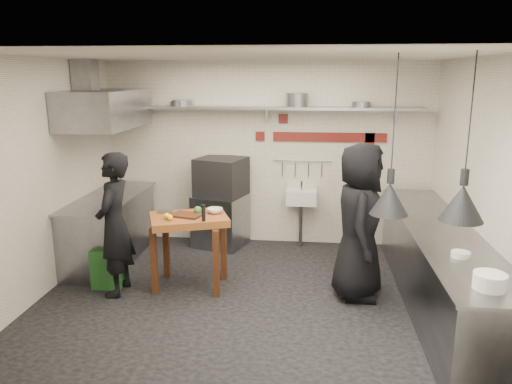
# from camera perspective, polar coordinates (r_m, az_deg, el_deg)

# --- Properties ---
(floor) EXTENTS (5.00, 5.00, 0.00)m
(floor) POSITION_cam_1_polar(r_m,az_deg,el_deg) (6.12, -0.58, -11.90)
(floor) COLOR black
(floor) RESTS_ON ground
(ceiling) EXTENTS (5.00, 5.00, 0.00)m
(ceiling) POSITION_cam_1_polar(r_m,az_deg,el_deg) (5.54, -0.65, 15.30)
(ceiling) COLOR beige
(ceiling) RESTS_ON floor
(wall_back) EXTENTS (5.00, 0.04, 2.80)m
(wall_back) POSITION_cam_1_polar(r_m,az_deg,el_deg) (7.72, 1.23, 4.33)
(wall_back) COLOR silver
(wall_back) RESTS_ON floor
(wall_front) EXTENTS (5.00, 0.04, 2.80)m
(wall_front) POSITION_cam_1_polar(r_m,az_deg,el_deg) (3.67, -4.50, -6.02)
(wall_front) COLOR silver
(wall_front) RESTS_ON floor
(wall_left) EXTENTS (0.04, 4.20, 2.80)m
(wall_left) POSITION_cam_1_polar(r_m,az_deg,el_deg) (6.45, -23.24, 1.43)
(wall_left) COLOR silver
(wall_left) RESTS_ON floor
(wall_right) EXTENTS (0.04, 4.20, 2.80)m
(wall_right) POSITION_cam_1_polar(r_m,az_deg,el_deg) (5.92, 24.16, 0.36)
(wall_right) COLOR silver
(wall_right) RESTS_ON floor
(red_band_horiz) EXTENTS (1.70, 0.02, 0.14)m
(red_band_horiz) POSITION_cam_1_polar(r_m,az_deg,el_deg) (7.64, 8.38, 6.22)
(red_band_horiz) COLOR maroon
(red_band_horiz) RESTS_ON wall_back
(red_band_vert) EXTENTS (0.14, 0.02, 1.10)m
(red_band_vert) POSITION_cam_1_polar(r_m,az_deg,el_deg) (7.76, 12.70, 2.55)
(red_band_vert) COLOR maroon
(red_band_vert) RESTS_ON wall_back
(red_tile_a) EXTENTS (0.14, 0.02, 0.14)m
(red_tile_a) POSITION_cam_1_polar(r_m,az_deg,el_deg) (7.62, 3.13, 8.36)
(red_tile_a) COLOR maroon
(red_tile_a) RESTS_ON wall_back
(red_tile_b) EXTENTS (0.14, 0.02, 0.14)m
(red_tile_b) POSITION_cam_1_polar(r_m,az_deg,el_deg) (7.67, 0.48, 6.39)
(red_tile_b) COLOR maroon
(red_tile_b) RESTS_ON wall_back
(back_shelf) EXTENTS (4.60, 0.34, 0.04)m
(back_shelf) POSITION_cam_1_polar(r_m,az_deg,el_deg) (7.46, 1.14, 9.58)
(back_shelf) COLOR slate
(back_shelf) RESTS_ON wall_back
(shelf_bracket_left) EXTENTS (0.04, 0.06, 0.24)m
(shelf_bracket_left) POSITION_cam_1_polar(r_m,az_deg,el_deg) (8.01, -12.60, 8.81)
(shelf_bracket_left) COLOR slate
(shelf_bracket_left) RESTS_ON wall_back
(shelf_bracket_mid) EXTENTS (0.04, 0.06, 0.24)m
(shelf_bracket_mid) POSITION_cam_1_polar(r_m,az_deg,el_deg) (7.62, 1.23, 8.91)
(shelf_bracket_mid) COLOR slate
(shelf_bracket_mid) RESTS_ON wall_back
(shelf_bracket_right) EXTENTS (0.04, 0.06, 0.24)m
(shelf_bracket_right) POSITION_cam_1_polar(r_m,az_deg,el_deg) (7.69, 15.64, 8.46)
(shelf_bracket_right) COLOR slate
(shelf_bracket_right) RESTS_ON wall_back
(pan_far_left) EXTENTS (0.34, 0.34, 0.09)m
(pan_far_left) POSITION_cam_1_polar(r_m,az_deg,el_deg) (7.67, -8.46, 10.03)
(pan_far_left) COLOR slate
(pan_far_left) RESTS_ON back_shelf
(pan_mid_left) EXTENTS (0.22, 0.22, 0.07)m
(pan_mid_left) POSITION_cam_1_polar(r_m,az_deg,el_deg) (7.69, -8.97, 9.95)
(pan_mid_left) COLOR slate
(pan_mid_left) RESTS_ON back_shelf
(stock_pot) EXTENTS (0.35, 0.35, 0.20)m
(stock_pot) POSITION_cam_1_polar(r_m,az_deg,el_deg) (7.43, 4.73, 10.45)
(stock_pot) COLOR slate
(stock_pot) RESTS_ON back_shelf
(pan_right) EXTENTS (0.31, 0.31, 0.08)m
(pan_right) POSITION_cam_1_polar(r_m,az_deg,el_deg) (7.47, 11.95, 9.76)
(pan_right) COLOR slate
(pan_right) RESTS_ON back_shelf
(oven_stand) EXTENTS (0.88, 0.83, 0.80)m
(oven_stand) POSITION_cam_1_polar(r_m,az_deg,el_deg) (7.75, -4.06, -3.26)
(oven_stand) COLOR slate
(oven_stand) RESTS_ON floor
(combi_oven) EXTENTS (0.83, 0.80, 0.58)m
(combi_oven) POSITION_cam_1_polar(r_m,az_deg,el_deg) (7.57, -3.99, 1.73)
(combi_oven) COLOR black
(combi_oven) RESTS_ON oven_stand
(oven_door) EXTENTS (0.44, 0.16, 0.46)m
(oven_door) POSITION_cam_1_polar(r_m,az_deg,el_deg) (7.29, -4.62, 1.27)
(oven_door) COLOR maroon
(oven_door) RESTS_ON combi_oven
(oven_glass) EXTENTS (0.38, 0.14, 0.34)m
(oven_glass) POSITION_cam_1_polar(r_m,az_deg,el_deg) (7.28, -4.50, 1.26)
(oven_glass) COLOR black
(oven_glass) RESTS_ON oven_door
(hand_sink) EXTENTS (0.46, 0.34, 0.22)m
(hand_sink) POSITION_cam_1_polar(r_m,az_deg,el_deg) (7.64, 5.20, -0.56)
(hand_sink) COLOR silver
(hand_sink) RESTS_ON wall_back
(sink_tap) EXTENTS (0.03, 0.03, 0.14)m
(sink_tap) POSITION_cam_1_polar(r_m,az_deg,el_deg) (7.60, 5.23, 0.75)
(sink_tap) COLOR slate
(sink_tap) RESTS_ON hand_sink
(sink_drain) EXTENTS (0.06, 0.06, 0.66)m
(sink_drain) POSITION_cam_1_polar(r_m,az_deg,el_deg) (7.72, 5.13, -3.80)
(sink_drain) COLOR slate
(sink_drain) RESTS_ON floor
(utensil_rail) EXTENTS (0.90, 0.02, 0.02)m
(utensil_rail) POSITION_cam_1_polar(r_m,az_deg,el_deg) (7.67, 5.31, 3.61)
(utensil_rail) COLOR slate
(utensil_rail) RESTS_ON wall_back
(counter_right) EXTENTS (0.70, 3.80, 0.90)m
(counter_right) POSITION_cam_1_polar(r_m,az_deg,el_deg) (6.09, 20.14, -8.29)
(counter_right) COLOR slate
(counter_right) RESTS_ON floor
(counter_right_top) EXTENTS (0.76, 3.90, 0.03)m
(counter_right_top) POSITION_cam_1_polar(r_m,az_deg,el_deg) (5.95, 20.50, -4.11)
(counter_right_top) COLOR slate
(counter_right_top) RESTS_ON counter_right
(plate_stack) EXTENTS (0.27, 0.27, 0.13)m
(plate_stack) POSITION_cam_1_polar(r_m,az_deg,el_deg) (4.47, 25.16, -9.21)
(plate_stack) COLOR silver
(plate_stack) RESTS_ON counter_right_top
(small_bowl_right) EXTENTS (0.20, 0.20, 0.05)m
(small_bowl_right) POSITION_cam_1_polar(r_m,az_deg,el_deg) (5.12, 22.35, -6.60)
(small_bowl_right) COLOR silver
(small_bowl_right) RESTS_ON counter_right_top
(counter_left) EXTENTS (0.70, 1.90, 0.90)m
(counter_left) POSITION_cam_1_polar(r_m,az_deg,el_deg) (7.45, -16.31, -4.08)
(counter_left) COLOR slate
(counter_left) RESTS_ON floor
(counter_left_top) EXTENTS (0.76, 2.00, 0.03)m
(counter_left_top) POSITION_cam_1_polar(r_m,az_deg,el_deg) (7.32, -16.54, -0.60)
(counter_left_top) COLOR slate
(counter_left_top) RESTS_ON counter_left
(extractor_hood) EXTENTS (0.78, 1.60, 0.50)m
(extractor_hood) POSITION_cam_1_polar(r_m,az_deg,el_deg) (7.12, -16.83, 9.08)
(extractor_hood) COLOR slate
(extractor_hood) RESTS_ON ceiling
(hood_duct) EXTENTS (0.28, 0.28, 0.50)m
(hood_duct) POSITION_cam_1_polar(r_m,az_deg,el_deg) (7.20, -18.92, 12.17)
(hood_duct) COLOR slate
(hood_duct) RESTS_ON ceiling
(green_bin) EXTENTS (0.37, 0.37, 0.50)m
(green_bin) POSITION_cam_1_polar(r_m,az_deg,el_deg) (6.62, -16.40, -8.14)
(green_bin) COLOR #1F5720
(green_bin) RESTS_ON floor
(prep_table) EXTENTS (1.08, 0.92, 0.92)m
(prep_table) POSITION_cam_1_polar(r_m,az_deg,el_deg) (6.30, -7.56, -6.75)
(prep_table) COLOR brown
(prep_table) RESTS_ON floor
(cutting_board) EXTENTS (0.41, 0.34, 0.02)m
(cutting_board) POSITION_cam_1_polar(r_m,az_deg,el_deg) (6.15, -7.92, -2.62)
(cutting_board) COLOR #452311
(cutting_board) RESTS_ON prep_table
(pepper_mill) EXTENTS (0.06, 0.06, 0.20)m
(pepper_mill) POSITION_cam_1_polar(r_m,az_deg,el_deg) (5.89, -6.02, -2.39)
(pepper_mill) COLOR black
(pepper_mill) RESTS_ON prep_table
(lemon_a) EXTENTS (0.07, 0.07, 0.07)m
(lemon_a) POSITION_cam_1_polar(r_m,az_deg,el_deg) (6.05, -10.16, -2.70)
(lemon_a) COLOR yellow
(lemon_a) RESTS_ON prep_table
(lemon_b) EXTENTS (0.07, 0.07, 0.07)m
(lemon_b) POSITION_cam_1_polar(r_m,az_deg,el_deg) (5.98, -9.80, -2.89)
(lemon_b) COLOR yellow
(lemon_b) RESTS_ON prep_table
(veg_ball) EXTENTS (0.13, 0.13, 0.10)m
(veg_ball) POSITION_cam_1_polar(r_m,az_deg,el_deg) (6.21, -6.69, -2.06)
(veg_ball) COLOR #387C29
(veg_ball) RESTS_ON prep_table
(steel_tray) EXTENTS (0.19, 0.13, 0.03)m
(steel_tray) POSITION_cam_1_polar(r_m,az_deg,el_deg) (6.34, -10.31, -2.22)
(steel_tray) COLOR slate
(steel_tray) RESTS_ON prep_table
(bowl) EXTENTS (0.24, 0.24, 0.06)m
(bowl) POSITION_cam_1_polar(r_m,az_deg,el_deg) (6.24, -4.74, -2.14)
(bowl) COLOR silver
(bowl) RESTS_ON prep_table
(heat_lamp_near) EXTENTS (0.37, 0.37, 1.51)m
(heat_lamp_near) POSITION_cam_1_polar(r_m,az_deg,el_deg) (4.84, 15.43, 6.14)
(heat_lamp_near) COLOR black
(heat_lamp_near) RESTS_ON ceiling
(heat_lamp_far) EXTENTS (0.38, 0.38, 1.42)m
(heat_lamp_far) POSITION_cam_1_polar(r_m,az_deg,el_deg) (4.51, 23.12, 5.63)
(heat_lamp_far) COLOR black
(heat_lamp_far) RESTS_ON ceiling
(chef_left) EXTENTS (0.43, 0.64, 1.73)m
(chef_left) POSITION_cam_1_polar(r_m,az_deg,el_deg) (6.17, -15.88, -3.61)
(chef_left) COLOR black
(chef_left) RESTS_ON floor
(chef_right) EXTENTS (0.66, 0.95, 1.86)m
(chef_right) POSITION_cam_1_polar(r_m,az_deg,el_deg) (5.95, 11.72, -3.37)
(chef_right) COLOR black
(chef_right) RESTS_ON floor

